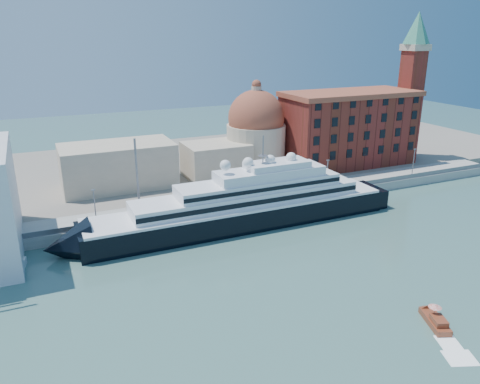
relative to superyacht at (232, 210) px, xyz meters
name	(u,v)px	position (x,y,z in m)	size (l,w,h in m)	color
ground	(285,270)	(1.15, -23.00, -4.19)	(400.00, 400.00, 0.00)	#3C6865
quay	(219,206)	(1.15, 11.00, -2.94)	(180.00, 10.00, 2.50)	gray
land	(172,167)	(1.15, 52.00, -3.19)	(260.00, 72.00, 2.00)	slate
quay_fence	(226,205)	(1.15, 6.50, -1.09)	(180.00, 0.10, 1.20)	slate
superyacht	(232,210)	(0.00, 0.00, 0.00)	(81.32, 11.27, 24.30)	black
water_taxi	(436,320)	(13.44, -47.73, -3.41)	(4.61, 7.20, 3.25)	brown
warehouse	(349,128)	(53.15, 29.00, 9.59)	(43.00, 19.00, 23.25)	maroon
campanile	(412,77)	(77.15, 29.00, 24.56)	(8.40, 8.40, 47.00)	maroon
church	(209,146)	(7.54, 34.72, 6.71)	(66.00, 18.00, 25.50)	beige
lamp_posts	(170,182)	(-11.52, 9.27, 5.65)	(120.80, 2.40, 18.00)	slate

